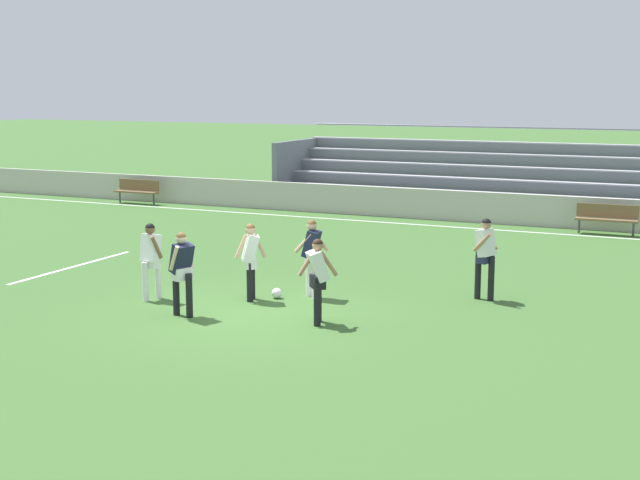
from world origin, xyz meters
TOP-DOWN VIEW (x-y plane):
  - ground_plane at (0.00, 0.00)m, footprint 160.00×160.00m
  - field_line_sideline at (0.00, 12.16)m, footprint 44.00×0.12m
  - field_line_penalty_mark at (-6.20, 2.18)m, footprint 0.12×4.40m
  - sideline_wall at (0.00, 13.43)m, footprint 48.00×0.16m
  - bleacher_stand at (2.87, 16.06)m, footprint 19.68×4.01m
  - bench_far_right at (-11.96, 12.71)m, footprint 1.80×0.40m
  - bench_near_wall_gap at (5.08, 12.71)m, footprint 1.80×0.40m
  - player_dark_wide_left at (0.49, 1.74)m, footprint 0.62×0.46m
  - player_white_on_ball at (-0.55, 0.99)m, footprint 0.59×0.52m
  - player_white_pressing_high at (-2.44, 0.17)m, footprint 0.52×0.46m
  - player_dark_overlapping at (-1.11, -0.69)m, footprint 0.47×0.58m
  - player_white_deep_cover at (1.48, -0.10)m, footprint 0.70×0.54m
  - player_white_challenging at (3.83, 3.05)m, footprint 0.47×0.61m
  - soccer_ball at (-0.14, 1.36)m, footprint 0.22×0.22m

SIDE VIEW (x-z plane):
  - ground_plane at x=0.00m, z-range 0.00..0.00m
  - field_line_sideline at x=0.00m, z-range 0.00..0.01m
  - field_line_penalty_mark at x=-6.20m, z-range 0.00..0.01m
  - soccer_ball at x=-0.14m, z-range 0.00..0.22m
  - sideline_wall at x=0.00m, z-range 0.00..1.01m
  - bench_far_right at x=-11.96m, z-range 0.10..1.00m
  - bench_near_wall_gap at x=5.08m, z-range 0.10..1.00m
  - player_white_pressing_high at x=-2.44m, z-range 0.15..1.75m
  - player_white_on_ball at x=-0.55m, z-range 0.15..1.75m
  - player_white_deep_cover at x=1.48m, z-range 0.15..1.75m
  - player_dark_overlapping at x=-1.11m, z-range 0.15..1.80m
  - player_dark_wide_left at x=0.49m, z-range 0.16..1.81m
  - player_white_challenging at x=3.83m, z-range 0.17..1.88m
  - bleacher_stand at x=2.87m, z-range -0.20..2.72m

